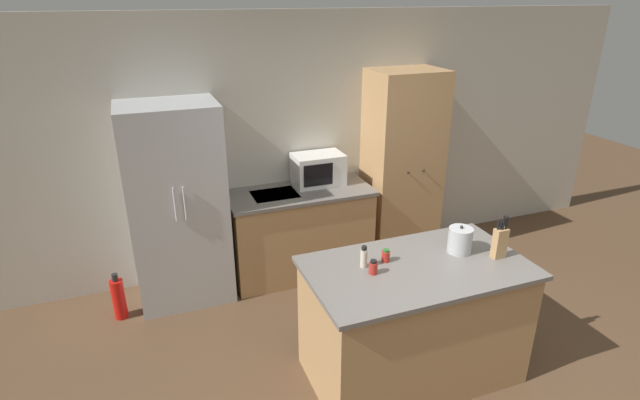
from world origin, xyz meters
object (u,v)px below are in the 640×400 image
kettle (460,240)px  spice_bottle_short_red (386,256)px  microwave (318,169)px  spice_bottle_tall_dark (373,267)px  spice_bottle_amber_oil (364,257)px  fire_extinguisher (119,298)px  refrigerator (178,206)px  pantry_cabinet (402,167)px  knife_block (500,242)px

kettle → spice_bottle_short_red: bearing=173.6°
microwave → kettle: microwave is taller
spice_bottle_tall_dark → spice_bottle_amber_oil: size_ratio=0.64×
kettle → fire_extinguisher: 3.01m
microwave → fire_extinguisher: size_ratio=1.12×
spice_bottle_tall_dark → kettle: (0.74, 0.05, 0.05)m
microwave → fire_extinguisher: (-2.03, -0.31, -0.88)m
refrigerator → spice_bottle_tall_dark: 2.05m
refrigerator → pantry_cabinet: pantry_cabinet is taller
fire_extinguisher → microwave: bearing=8.7°
microwave → knife_block: 2.07m
refrigerator → fire_extinguisher: 0.98m
spice_bottle_amber_oil → fire_extinguisher: size_ratio=0.36×
refrigerator → spice_bottle_amber_oil: refrigerator is taller
knife_block → spice_bottle_tall_dark: 0.97m
knife_block → kettle: knife_block is taller
spice_bottle_tall_dark → spice_bottle_short_red: bearing=37.1°
refrigerator → spice_bottle_tall_dark: size_ratio=18.16×
spice_bottle_amber_oil → kettle: bearing=-3.9°
spice_bottle_amber_oil → knife_block: bearing=-12.9°
microwave → spice_bottle_short_red: microwave is taller
kettle → refrigerator: bearing=138.6°
knife_block → fire_extinguisher: size_ratio=0.75×
refrigerator → kettle: refrigerator is taller
spice_bottle_tall_dark → kettle: 0.74m
fire_extinguisher → refrigerator: bearing=16.4°
refrigerator → knife_block: refrigerator is taller
pantry_cabinet → fire_extinguisher: 3.07m
pantry_cabinet → refrigerator: bearing=-179.0°
pantry_cabinet → kettle: 1.76m
spice_bottle_tall_dark → fire_extinguisher: 2.45m
microwave → spice_bottle_tall_dark: 1.86m
kettle → knife_block: bearing=-38.3°
refrigerator → spice_bottle_short_red: bearing=-50.8°
knife_block → fire_extinguisher: knife_block is taller
knife_block → spice_bottle_amber_oil: 1.01m
spice_bottle_tall_dark → kettle: bearing=4.2°
pantry_cabinet → fire_extinguisher: size_ratio=4.51×
refrigerator → fire_extinguisher: size_ratio=4.17×
spice_bottle_tall_dark → fire_extinguisher: (-1.75, 1.53, -0.79)m
refrigerator → pantry_cabinet: bearing=1.0°
microwave → knife_block: knife_block is taller
pantry_cabinet → knife_block: (-0.25, -1.86, 0.05)m
refrigerator → spice_bottle_amber_oil: bearing=-55.1°
pantry_cabinet → spice_bottle_amber_oil: bearing=-126.8°
refrigerator → spice_bottle_amber_oil: size_ratio=11.57×
pantry_cabinet → kettle: (-0.46, -1.69, 0.02)m
pantry_cabinet → microwave: (-0.92, 0.09, 0.06)m
microwave → spice_bottle_short_red: size_ratio=5.25×
refrigerator → microwave: refrigerator is taller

